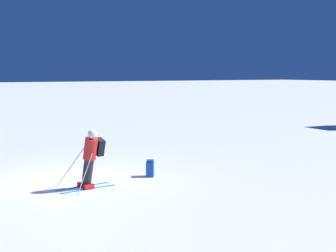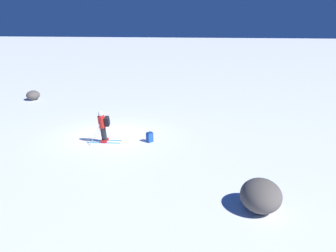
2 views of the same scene
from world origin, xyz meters
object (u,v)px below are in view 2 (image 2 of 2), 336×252
exposed_boulder_1 (33,95)px  spare_backpack (150,137)px  exposed_boulder_0 (261,195)px  skier (103,125)px

exposed_boulder_1 → spare_backpack: bearing=55.9°
spare_backpack → exposed_boulder_0: (5.29, 4.84, 0.24)m
exposed_boulder_1 → skier: bearing=47.8°
skier → exposed_boulder_1: size_ratio=1.51×
spare_backpack → exposed_boulder_1: bearing=90.2°
spare_backpack → exposed_boulder_0: size_ratio=0.34×
exposed_boulder_0 → spare_backpack: bearing=-137.5°
skier → exposed_boulder_1: skier is taller
skier → spare_backpack: 2.29m
exposed_boulder_0 → exposed_boulder_1: (-12.81, -15.95, -0.12)m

